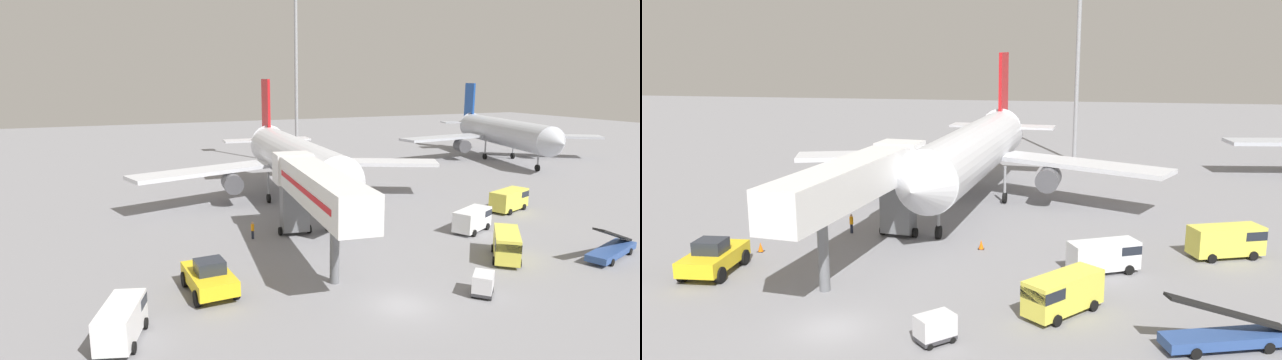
# 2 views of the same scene
# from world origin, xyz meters

# --- Properties ---
(ground_plane) EXTENTS (300.00, 300.00, 0.00)m
(ground_plane) POSITION_xyz_m (0.00, 0.00, 0.00)
(ground_plane) COLOR gray
(airplane_at_gate) EXTENTS (38.14, 38.23, 14.62)m
(airplane_at_gate) POSITION_xyz_m (3.61, 30.09, 5.28)
(airplane_at_gate) COLOR silver
(airplane_at_gate) RESTS_ON ground
(jet_bridge) EXTENTS (5.66, 20.15, 7.79)m
(jet_bridge) POSITION_xyz_m (-1.69, 11.14, 5.92)
(jet_bridge) COLOR silver
(jet_bridge) RESTS_ON ground
(pushback_tug) EXTENTS (3.29, 5.81, 2.48)m
(pushback_tug) POSITION_xyz_m (-11.17, 7.14, 1.16)
(pushback_tug) COLOR yellow
(pushback_tug) RESTS_ON ground
(belt_loader_truck) EXTENTS (6.86, 3.66, 3.19)m
(belt_loader_truck) POSITION_xyz_m (21.05, 1.05, 0.76)
(belt_loader_truck) COLOR #2D4C8E
(belt_loader_truck) RESTS_ON ground
(service_van_near_center) EXTENTS (3.20, 5.01, 2.23)m
(service_van_near_center) POSITION_xyz_m (-17.08, 2.42, 1.27)
(service_van_near_center) COLOR white
(service_van_near_center) RESTS_ON ground
(service_van_near_right) EXTENTS (4.85, 5.27, 2.36)m
(service_van_near_right) POSITION_xyz_m (12.61, 4.12, 1.34)
(service_van_near_right) COLOR #E5DB4C
(service_van_near_right) RESTS_ON ground
(service_van_rear_left) EXTENTS (5.17, 3.78, 2.21)m
(service_van_rear_left) POSITION_xyz_m (15.51, 11.82, 1.26)
(service_van_rear_left) COLOR white
(service_van_rear_left) RESTS_ON ground
(service_van_far_center) EXTENTS (5.75, 3.78, 2.38)m
(service_van_far_center) POSITION_xyz_m (24.61, 16.60, 1.35)
(service_van_far_center) COLOR #E5DB4C
(service_van_far_center) RESTS_ON ground
(baggage_cart_far_right) EXTENTS (2.36, 2.34, 1.57)m
(baggage_cart_far_right) POSITION_xyz_m (6.09, -0.71, 0.86)
(baggage_cart_far_right) COLOR #38383D
(baggage_cart_far_right) RESTS_ON ground
(ground_crew_worker_foreground) EXTENTS (0.43, 0.43, 1.64)m
(ground_crew_worker_foreground) POSITION_xyz_m (-5.00, 17.92, 0.87)
(ground_crew_worker_foreground) COLOR #1E2333
(ground_crew_worker_foreground) RESTS_ON ground
(safety_cone_alpha) EXTENTS (0.48, 0.48, 0.73)m
(safety_cone_alpha) POSITION_xyz_m (-10.22, 12.03, 0.36)
(safety_cone_alpha) COLOR black
(safety_cone_alpha) RESTS_ON ground
(safety_cone_bravo) EXTENTS (0.48, 0.48, 0.73)m
(safety_cone_bravo) POSITION_xyz_m (6.32, 15.44, 0.36)
(safety_cone_bravo) COLOR black
(safety_cone_bravo) RESTS_ON ground
(airplane_background) EXTENTS (37.56, 37.36, 13.72)m
(airplane_background) POSITION_xyz_m (50.18, 46.28, 5.07)
(airplane_background) COLOR #B7BCC6
(airplane_background) RESTS_ON ground
(apron_light_mast) EXTENTS (2.40, 2.40, 30.14)m
(apron_light_mast) POSITION_xyz_m (13.54, 55.23, 20.40)
(apron_light_mast) COLOR #93969B
(apron_light_mast) RESTS_ON ground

